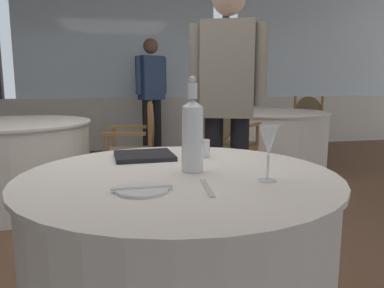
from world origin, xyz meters
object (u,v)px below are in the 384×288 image
at_px(wine_glass, 269,142).
at_px(dining_chair_2_1, 138,144).
at_px(side_plate, 142,190).
at_px(dining_chair_0_0, 304,122).
at_px(water_bottle, 192,133).
at_px(menu_book, 143,156).
at_px(diner_person_0, 227,95).
at_px(water_tumbler, 202,148).
at_px(diner_person_1, 151,90).
at_px(dining_chair_0_1, 222,138).

height_order(wine_glass, dining_chair_2_1, wine_glass).
bearing_deg(side_plate, dining_chair_0_0, 54.43).
distance_m(water_bottle, dining_chair_2_1, 2.06).
height_order(menu_book, diner_person_0, diner_person_0).
xyz_separation_m(dining_chair_0_0, diner_person_0, (-1.93, -2.37, 0.47)).
bearing_deg(diner_person_0, water_tumbler, 176.79).
bearing_deg(dining_chair_2_1, water_tumbler, 102.30).
distance_m(wine_glass, dining_chair_2_1, 2.27).
bearing_deg(wine_glass, side_plate, -176.25).
bearing_deg(dining_chair_2_1, diner_person_0, 126.95).
height_order(water_bottle, wine_glass, water_bottle).
distance_m(wine_glass, diner_person_0, 1.31).
bearing_deg(diner_person_0, wine_glass, -169.29).
bearing_deg(dining_chair_0_0, diner_person_1, -58.67).
xyz_separation_m(dining_chair_0_1, diner_person_0, (-0.26, -0.95, 0.44)).
distance_m(water_tumbler, diner_person_0, 0.91).
xyz_separation_m(menu_book, dining_chair_2_1, (0.09, 1.72, -0.23)).
relative_size(diner_person_0, diner_person_1, 1.01).
xyz_separation_m(diner_person_0, diner_person_1, (-0.20, 3.07, -0.02)).
bearing_deg(water_tumbler, wine_glass, -75.96).
distance_m(side_plate, water_bottle, 0.34).
height_order(water_bottle, dining_chair_2_1, water_bottle).
relative_size(water_tumbler, dining_chair_0_0, 0.09).
bearing_deg(side_plate, water_tumbler, 57.72).
bearing_deg(water_bottle, menu_book, 118.67).
bearing_deg(dining_chair_0_0, menu_book, 10.24).
bearing_deg(dining_chair_0_1, diner_person_1, 61.68).
xyz_separation_m(water_bottle, dining_chair_0_1, (0.74, 2.02, -0.33)).
xyz_separation_m(side_plate, water_tumbler, (0.32, 0.51, 0.03)).
height_order(side_plate, dining_chair_0_0, dining_chair_0_0).
relative_size(dining_chair_0_0, diner_person_1, 0.52).
relative_size(water_tumbler, diner_person_0, 0.04).
height_order(side_plate, diner_person_0, diner_person_0).
bearing_deg(wine_glass, dining_chair_0_1, 76.93).
bearing_deg(diner_person_1, water_bottle, -31.75).
bearing_deg(menu_book, diner_person_0, 47.72).
bearing_deg(side_plate, diner_person_1, 83.44).
xyz_separation_m(side_plate, dining_chair_2_1, (0.14, 2.25, -0.22)).
distance_m(wine_glass, water_tumbler, 0.50).
bearing_deg(water_bottle, diner_person_0, 65.83).
bearing_deg(diner_person_0, water_bottle, 177.95).
bearing_deg(water_bottle, water_tumbler, 69.23).
distance_m(menu_book, diner_person_0, 1.04).
distance_m(dining_chair_0_0, dining_chair_2_1, 2.86).
bearing_deg(diner_person_0, menu_book, 162.13).
bearing_deg(dining_chair_2_1, side_plate, 92.82).
height_order(water_tumbler, diner_person_0, diner_person_0).
relative_size(water_bottle, menu_book, 1.40).
distance_m(dining_chair_0_0, dining_chair_0_1, 2.19).
height_order(side_plate, dining_chair_0_1, dining_chair_0_1).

